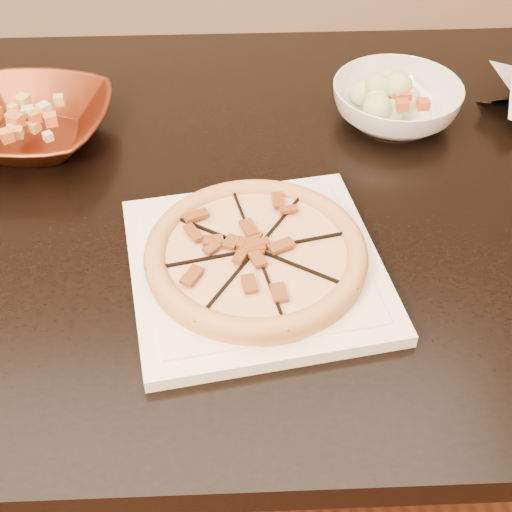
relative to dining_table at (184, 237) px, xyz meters
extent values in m
cube|color=#542818|center=(-0.06, -0.04, -0.66)|extent=(4.00, 4.00, 0.02)
cube|color=black|center=(0.00, 0.00, 0.08)|extent=(1.49, 0.97, 0.04)
cylinder|color=black|center=(0.65, 0.39, -0.30)|extent=(0.07, 0.07, 0.71)
cube|color=white|center=(0.10, -0.18, 0.10)|extent=(0.35, 0.35, 0.02)
cube|color=white|center=(0.10, -0.18, 0.12)|extent=(0.30, 0.30, 0.00)
cylinder|color=#D27947|center=(0.10, -0.18, 0.12)|extent=(0.27, 0.27, 0.01)
torus|color=#D27947|center=(0.10, -0.18, 0.13)|extent=(0.27, 0.27, 0.03)
cylinder|color=#D4B07F|center=(0.10, -0.18, 0.13)|extent=(0.22, 0.22, 0.01)
cube|color=black|center=(0.10, -0.18, 0.14)|extent=(0.06, 0.27, 0.01)
cube|color=black|center=(0.10, -0.18, 0.14)|extent=(0.23, 0.15, 0.01)
cube|color=black|center=(0.10, -0.18, 0.14)|extent=(0.27, 0.06, 0.01)
cube|color=black|center=(0.10, -0.18, 0.14)|extent=(0.15, 0.23, 0.01)
cube|color=brown|center=(0.12, -0.17, 0.14)|extent=(0.03, 0.02, 0.00)
cube|color=brown|center=(0.14, -0.16, 0.14)|extent=(0.03, 0.02, 0.00)
cube|color=brown|center=(0.15, -0.13, 0.14)|extent=(0.03, 0.03, 0.00)
cube|color=brown|center=(0.11, -0.15, 0.14)|extent=(0.02, 0.03, 0.00)
cube|color=brown|center=(0.11, -0.13, 0.14)|extent=(0.02, 0.03, 0.00)
cube|color=brown|center=(0.10, -0.10, 0.14)|extent=(0.02, 0.02, 0.00)
cube|color=brown|center=(0.09, -0.15, 0.14)|extent=(0.02, 0.03, 0.00)
cube|color=brown|center=(0.06, -0.13, 0.14)|extent=(0.03, 0.03, 0.00)
cube|color=brown|center=(0.03, -0.13, 0.14)|extent=(0.03, 0.03, 0.00)
cube|color=brown|center=(0.06, -0.16, 0.14)|extent=(0.03, 0.02, 0.00)
cube|color=brown|center=(0.03, -0.17, 0.14)|extent=(0.03, 0.02, 0.00)
cube|color=brown|center=(0.08, -0.18, 0.14)|extent=(0.03, 0.02, 0.00)
cube|color=brown|center=(0.06, -0.20, 0.14)|extent=(0.03, 0.02, 0.00)
cube|color=brown|center=(0.05, -0.23, 0.14)|extent=(0.03, 0.03, 0.00)
cube|color=brown|center=(0.08, -0.21, 0.14)|extent=(0.02, 0.03, 0.00)
cube|color=brown|center=(0.09, -0.23, 0.14)|extent=(0.02, 0.03, 0.00)
cube|color=brown|center=(0.10, -0.26, 0.14)|extent=(0.02, 0.02, 0.00)
cube|color=brown|center=(0.11, -0.22, 0.14)|extent=(0.02, 0.03, 0.00)
cube|color=brown|center=(0.14, -0.23, 0.14)|extent=(0.03, 0.03, 0.00)
cube|color=brown|center=(0.12, -0.19, 0.14)|extent=(0.03, 0.03, 0.00)
cube|color=brown|center=(0.14, -0.19, 0.14)|extent=(0.03, 0.02, 0.00)
cube|color=brown|center=(0.17, -0.18, 0.14)|extent=(0.03, 0.02, 0.00)
imported|color=maroon|center=(-0.23, 0.13, 0.13)|extent=(0.28, 0.28, 0.06)
cube|color=#D2B48F|center=(-0.23, 0.13, 0.17)|extent=(0.03, 0.03, 0.03)
cube|color=#C26029|center=(-0.21, 0.14, 0.17)|extent=(0.03, 0.03, 0.03)
cube|color=gold|center=(-0.20, 0.15, 0.17)|extent=(0.03, 0.03, 0.03)
cube|color=#D2B48F|center=(-0.20, 0.17, 0.17)|extent=(0.03, 0.03, 0.03)
cube|color=#C26029|center=(-0.22, 0.14, 0.17)|extent=(0.03, 0.03, 0.03)
cube|color=gold|center=(-0.22, 0.16, 0.17)|extent=(0.03, 0.03, 0.03)
cube|color=#D2B48F|center=(-0.24, 0.17, 0.17)|extent=(0.03, 0.03, 0.03)
cube|color=#C26029|center=(-0.23, 0.13, 0.17)|extent=(0.03, 0.03, 0.03)
cube|color=gold|center=(-0.24, 0.15, 0.17)|extent=(0.03, 0.03, 0.03)
cube|color=#D2B48F|center=(-0.26, 0.15, 0.17)|extent=(0.03, 0.03, 0.03)
cube|color=gold|center=(-0.24, 0.13, 0.17)|extent=(0.03, 0.03, 0.03)
cube|color=#D2B48F|center=(-0.25, 0.12, 0.17)|extent=(0.03, 0.03, 0.03)
cube|color=gold|center=(-0.23, 0.13, 0.17)|extent=(0.03, 0.03, 0.03)
cube|color=#D2B48F|center=(-0.23, 0.11, 0.17)|extent=(0.03, 0.03, 0.03)
cube|color=#C26029|center=(-0.22, 0.10, 0.17)|extent=(0.03, 0.03, 0.03)
cube|color=gold|center=(-0.21, 0.08, 0.17)|extent=(0.03, 0.03, 0.03)
cube|color=#D2B48F|center=(-0.22, 0.12, 0.17)|extent=(0.03, 0.03, 0.03)
cube|color=#C26029|center=(-0.20, 0.12, 0.17)|extent=(0.03, 0.03, 0.03)
cube|color=gold|center=(-0.18, 0.12, 0.17)|extent=(0.03, 0.03, 0.03)
imported|color=white|center=(0.34, 0.15, 0.13)|extent=(0.25, 0.25, 0.06)
sphere|color=#BADC99|center=(0.34, 0.15, 0.18)|extent=(0.04, 0.04, 0.04)
sphere|color=#BADC99|center=(0.36, 0.17, 0.18)|extent=(0.04, 0.04, 0.04)
sphere|color=#BADC99|center=(0.35, 0.19, 0.18)|extent=(0.04, 0.04, 0.04)
sphere|color=#BADC99|center=(0.34, 0.16, 0.18)|extent=(0.04, 0.04, 0.04)
sphere|color=#BADC99|center=(0.32, 0.17, 0.18)|extent=(0.04, 0.04, 0.04)
sphere|color=#BADC99|center=(0.34, 0.15, 0.18)|extent=(0.04, 0.04, 0.04)
sphere|color=#BADC99|center=(0.32, 0.14, 0.18)|extent=(0.04, 0.04, 0.04)
sphere|color=#BADC99|center=(0.33, 0.12, 0.18)|extent=(0.04, 0.04, 0.04)
sphere|color=#BADC99|center=(0.35, 0.14, 0.18)|extent=(0.04, 0.04, 0.04)
sphere|color=#BADC99|center=(0.37, 0.14, 0.18)|extent=(0.04, 0.04, 0.04)
cube|color=#CA4323|center=(0.37, 0.17, 0.17)|extent=(0.02, 0.02, 0.01)
cube|color=#CA4323|center=(0.32, 0.18, 0.17)|extent=(0.02, 0.02, 0.01)
cube|color=#CA4323|center=(0.32, 0.13, 0.17)|extent=(0.02, 0.02, 0.01)
cube|color=#CA4323|center=(0.36, 0.13, 0.17)|extent=(0.02, 0.02, 0.01)
camera|label=1|loc=(0.06, -0.81, 0.73)|focal=50.00mm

